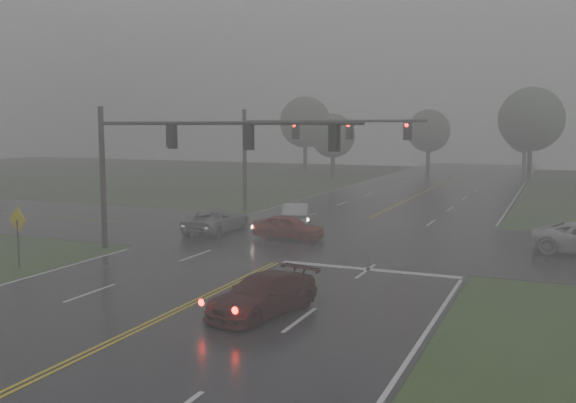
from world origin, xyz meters
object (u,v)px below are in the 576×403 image
at_px(sedan_maroon, 263,314).
at_px(sedan_silver, 296,226).
at_px(signal_gantry_far, 297,140).
at_px(car_grey, 217,232).
at_px(signal_gantry_near, 174,150).
at_px(sedan_red, 289,239).

distance_m(sedan_maroon, sedan_silver, 19.97).
distance_m(sedan_silver, signal_gantry_far, 8.33).
xyz_separation_m(sedan_maroon, sedan_silver, (-6.51, 18.88, 0.00)).
distance_m(sedan_silver, car_grey, 5.56).
bearing_deg(sedan_maroon, sedan_silver, 123.55).
bearing_deg(signal_gantry_far, signal_gantry_near, -89.45).
height_order(sedan_red, signal_gantry_far, signal_gantry_far).
xyz_separation_m(car_grey, signal_gantry_near, (1.46, -6.83, 5.40)).
height_order(sedan_silver, signal_gantry_far, signal_gantry_far).
xyz_separation_m(sedan_red, car_grey, (-5.09, 0.51, 0.00)).
distance_m(car_grey, signal_gantry_near, 8.83).
bearing_deg(sedan_silver, sedan_maroon, 89.73).
bearing_deg(car_grey, sedan_silver, -129.46).
distance_m(sedan_red, sedan_silver, 4.97).
distance_m(sedan_silver, signal_gantry_near, 12.49).
bearing_deg(signal_gantry_near, sedan_silver, 79.01).
relative_size(sedan_maroon, car_grey, 0.91).
xyz_separation_m(sedan_red, signal_gantry_far, (-3.79, 10.51, 5.54)).
distance_m(sedan_maroon, sedan_red, 15.01).
bearing_deg(sedan_red, car_grey, 85.99).
relative_size(car_grey, signal_gantry_far, 0.37).
distance_m(sedan_red, car_grey, 5.11).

